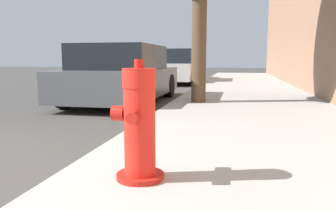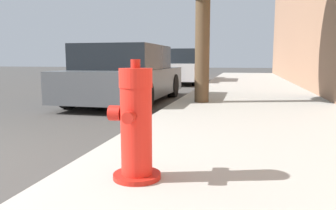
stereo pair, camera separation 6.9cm
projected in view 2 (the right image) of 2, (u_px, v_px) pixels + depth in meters
fire_hydrant at (136, 126)px, 2.28m from camera, size 0.37×0.36×0.84m
parked_car_near at (127, 75)px, 7.54m from camera, size 1.82×4.02×1.31m
parked_car_mid at (181, 67)px, 13.80m from camera, size 1.82×4.37×1.41m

